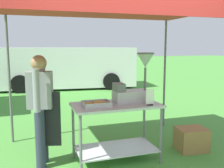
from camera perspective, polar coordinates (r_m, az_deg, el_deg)
The scene contains 9 objects.
ground_plane at distance 8.40m, azimuth -10.67°, elevation -3.68°, with size 70.00×70.00×0.00m, color #478E38.
stall_canopy at distance 3.84m, azimuth 0.49°, elevation 16.17°, with size 3.30×2.52×2.32m.
donut_cart at distance 3.87m, azimuth 0.93°, elevation -8.21°, with size 1.30×0.68×0.88m.
donut_tray at distance 3.67m, azimuth -3.45°, elevation -4.55°, with size 0.39×0.28×0.07m.
donut_fryer at distance 3.93m, azimuth 5.17°, elevation -0.05°, with size 0.63×0.28×0.75m.
menu_sign at distance 3.75m, azimuth 8.46°, elevation -3.21°, with size 0.13×0.05×0.24m.
vendor at distance 3.79m, azimuth -15.59°, elevation -4.50°, with size 0.47×0.54×1.61m.
supply_crate at distance 4.57m, azimuth 17.28°, elevation -11.67°, with size 0.52×0.44×0.38m.
van_white at distance 10.98m, azimuth -10.32°, elevation 3.75°, with size 5.80×2.50×1.69m.
Camera 1 is at (-1.03, -2.16, 1.72)m, focal length 40.98 mm.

